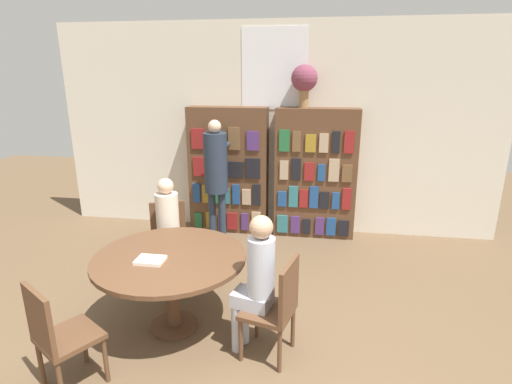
{
  "coord_description": "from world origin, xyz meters",
  "views": [
    {
      "loc": [
        0.66,
        -2.14,
        2.3
      ],
      "look_at": [
        0.01,
        1.98,
        1.05
      ],
      "focal_mm": 28.0,
      "sensor_mm": 36.0,
      "label": 1
    }
  ],
  "objects": [
    {
      "name": "seated_reader_left",
      "position": [
        -0.92,
        1.72,
        0.68
      ],
      "size": [
        0.35,
        0.39,
        1.22
      ],
      "rotation": [
        0.0,
        0.0,
        -2.76
      ],
      "color": "beige",
      "rests_on": "ground_plane"
    },
    {
      "name": "chair_near_camera",
      "position": [
        -1.15,
        0.08,
        0.49
      ],
      "size": [
        0.55,
        0.55,
        0.88
      ],
      "rotation": [
        0.0,
        0.0,
        -0.56
      ],
      "color": "brown",
      "rests_on": "ground_plane"
    },
    {
      "name": "bookshelf_left",
      "position": [
        -0.63,
        3.44,
        0.92
      ],
      "size": [
        1.14,
        0.34,
        1.84
      ],
      "color": "brown",
      "rests_on": "ground_plane"
    },
    {
      "name": "reading_table",
      "position": [
        -0.61,
        0.94,
        0.63
      ],
      "size": [
        1.37,
        1.37,
        0.74
      ],
      "color": "brown",
      "rests_on": "ground_plane"
    },
    {
      "name": "seated_reader_right",
      "position": [
        0.2,
        0.74,
        0.69
      ],
      "size": [
        0.37,
        0.3,
        1.24
      ],
      "rotation": [
        0.0,
        0.0,
        1.33
      ],
      "color": "#B2B7C6",
      "rests_on": "ground_plane"
    },
    {
      "name": "open_book_on_table",
      "position": [
        -0.73,
        0.8,
        0.75
      ],
      "size": [
        0.24,
        0.18,
        0.03
      ],
      "color": "silver",
      "rests_on": "reading_table"
    },
    {
      "name": "flower_vase",
      "position": [
        0.43,
        3.44,
        2.21
      ],
      "size": [
        0.35,
        0.35,
        0.57
      ],
      "color": "#997047",
      "rests_on": "bookshelf_right"
    },
    {
      "name": "librarian_standing",
      "position": [
        -0.69,
        2.93,
        1.06
      ],
      "size": [
        0.32,
        0.59,
        1.71
      ],
      "color": "#232D3D",
      "rests_on": "ground_plane"
    },
    {
      "name": "chair_far_side",
      "position": [
        0.38,
        0.7,
        0.49
      ],
      "size": [
        0.49,
        0.49,
        0.88
      ],
      "rotation": [
        0.0,
        0.0,
        1.33
      ],
      "color": "brown",
      "rests_on": "ground_plane"
    },
    {
      "name": "bookshelf_right",
      "position": [
        0.63,
        3.44,
        0.92
      ],
      "size": [
        1.14,
        0.34,
        1.84
      ],
      "color": "brown",
      "rests_on": "ground_plane"
    },
    {
      "name": "wall_back",
      "position": [
        0.0,
        3.63,
        1.51
      ],
      "size": [
        6.4,
        0.07,
        3.0
      ],
      "color": "beige",
      "rests_on": "ground_plane"
    },
    {
      "name": "chair_left_side",
      "position": [
        -0.99,
        1.89,
        0.49
      ],
      "size": [
        0.52,
        0.52,
        0.88
      ],
      "rotation": [
        0.0,
        0.0,
        -2.76
      ],
      "color": "brown",
      "rests_on": "ground_plane"
    }
  ]
}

